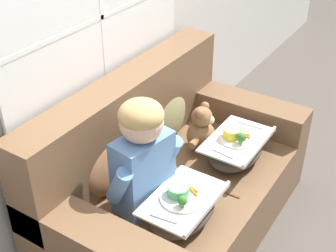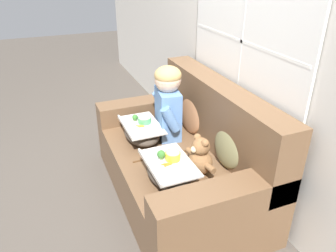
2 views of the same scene
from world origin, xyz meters
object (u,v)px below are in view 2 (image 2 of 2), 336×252
at_px(couch, 185,159).
at_px(teddy_bear, 200,158).
at_px(lap_tray_child, 142,131).
at_px(child_figure, 168,99).
at_px(lap_tray_teddy, 169,170).
at_px(throw_pillow_behind_child, 193,111).
at_px(throw_pillow_behind_teddy, 230,144).

height_order(couch, teddy_bear, couch).
relative_size(teddy_bear, lap_tray_child, 0.72).
bearing_deg(lap_tray_child, teddy_bear, 21.02).
height_order(child_figure, lap_tray_teddy, child_figure).
height_order(couch, lap_tray_teddy, couch).
relative_size(child_figure, teddy_bear, 1.93).
bearing_deg(lap_tray_teddy, teddy_bear, 89.68).
bearing_deg(throw_pillow_behind_child, teddy_bear, -21.65).
height_order(throw_pillow_behind_child, lap_tray_child, throw_pillow_behind_child).
height_order(throw_pillow_behind_teddy, teddy_bear, throw_pillow_behind_teddy).
height_order(teddy_bear, lap_tray_child, teddy_bear).
xyz_separation_m(throw_pillow_behind_child, throw_pillow_behind_teddy, (0.62, 0.00, 0.00)).
bearing_deg(lap_tray_child, couch, 41.37).
distance_m(couch, throw_pillow_behind_teddy, 0.46).
bearing_deg(lap_tray_teddy, lap_tray_child, 179.99).
distance_m(throw_pillow_behind_teddy, teddy_bear, 0.25).
bearing_deg(lap_tray_child, throw_pillow_behind_child, 89.95).
xyz_separation_m(couch, lap_tray_teddy, (0.31, -0.27, 0.16)).
relative_size(couch, throw_pillow_behind_child, 4.00).
bearing_deg(throw_pillow_behind_child, lap_tray_teddy, -38.07).
bearing_deg(lap_tray_child, lap_tray_teddy, -0.01).
bearing_deg(teddy_bear, couch, 173.60).
bearing_deg(lap_tray_teddy, couch, 138.50).
distance_m(throw_pillow_behind_child, lap_tray_child, 0.50).
xyz_separation_m(throw_pillow_behind_child, lap_tray_teddy, (0.62, -0.48, -0.11)).
bearing_deg(child_figure, throw_pillow_behind_teddy, 21.42).
height_order(couch, throw_pillow_behind_teddy, couch).
xyz_separation_m(couch, throw_pillow_behind_teddy, (0.31, 0.21, 0.27)).
relative_size(throw_pillow_behind_child, lap_tray_teddy, 0.91).
xyz_separation_m(throw_pillow_behind_teddy, lap_tray_teddy, (-0.00, -0.48, -0.11)).
distance_m(child_figure, lap_tray_child, 0.36).
height_order(couch, child_figure, child_figure).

